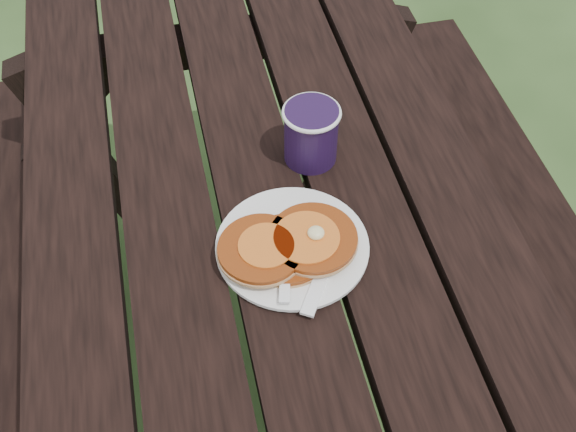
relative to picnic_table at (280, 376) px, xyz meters
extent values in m
cube|color=black|center=(0.00, 0.00, 0.36)|extent=(0.75, 1.80, 0.04)
cube|color=black|center=(0.55, 0.00, 0.06)|extent=(0.25, 1.80, 0.04)
cylinder|color=white|center=(0.02, 0.01, 0.39)|extent=(0.23, 0.23, 0.01)
cylinder|color=#8D390F|center=(0.01, 0.00, 0.40)|extent=(0.13, 0.13, 0.01)
cylinder|color=#8D390F|center=(-0.03, 0.00, 0.41)|extent=(0.13, 0.13, 0.01)
cylinder|color=#8D390F|center=(0.05, 0.00, 0.41)|extent=(0.13, 0.13, 0.01)
cylinder|color=#C25C1B|center=(0.04, 0.00, 0.42)|extent=(0.10, 0.10, 0.00)
ellipsoid|color=#F4E59E|center=(0.06, 0.00, 0.42)|extent=(0.03, 0.03, 0.02)
cube|color=white|center=(0.06, -0.04, 0.39)|extent=(0.11, 0.16, 0.00)
cylinder|color=#200F32|center=(0.10, 0.19, 0.43)|extent=(0.09, 0.09, 0.10)
torus|color=white|center=(0.10, 0.19, 0.48)|extent=(0.10, 0.10, 0.01)
cylinder|color=black|center=(0.10, 0.19, 0.48)|extent=(0.08, 0.08, 0.01)
camera|label=1|loc=(-0.13, -0.63, 1.25)|focal=45.00mm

